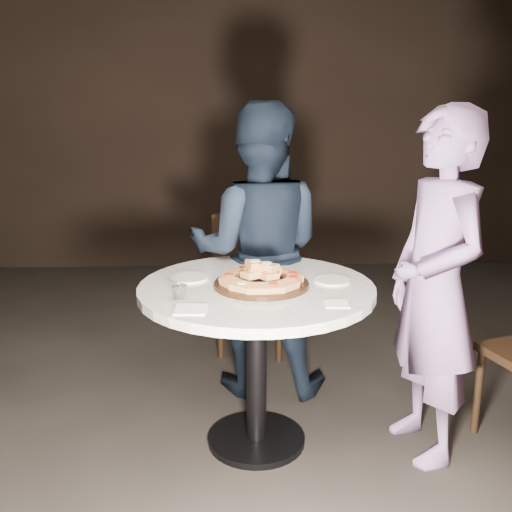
# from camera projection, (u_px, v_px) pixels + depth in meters

# --- Properties ---
(floor) EXTENTS (7.00, 7.00, 0.00)m
(floor) POSITION_uv_depth(u_px,v_px,m) (260.00, 448.00, 2.92)
(floor) COLOR black
(floor) RESTS_ON ground
(table) EXTENTS (1.22, 1.22, 0.86)m
(table) POSITION_uv_depth(u_px,v_px,m) (256.00, 316.00, 2.80)
(table) COLOR black
(table) RESTS_ON ground
(serving_board) EXTENTS (0.56, 0.56, 0.02)m
(serving_board) POSITION_uv_depth(u_px,v_px,m) (261.00, 284.00, 2.73)
(serving_board) COLOR black
(serving_board) RESTS_ON table
(focaccia_pile) EXTENTS (0.41, 0.39, 0.11)m
(focaccia_pile) POSITION_uv_depth(u_px,v_px,m) (262.00, 276.00, 2.72)
(focaccia_pile) COLOR #BC7D48
(focaccia_pile) RESTS_ON serving_board
(plate_left) EXTENTS (0.19, 0.19, 0.01)m
(plate_left) POSITION_uv_depth(u_px,v_px,m) (189.00, 278.00, 2.85)
(plate_left) COLOR white
(plate_left) RESTS_ON table
(plate_right) EXTENTS (0.22, 0.22, 0.01)m
(plate_right) POSITION_uv_depth(u_px,v_px,m) (332.00, 280.00, 2.81)
(plate_right) COLOR white
(plate_right) RESTS_ON table
(water_glass) EXTENTS (0.08, 0.08, 0.06)m
(water_glass) POSITION_uv_depth(u_px,v_px,m) (180.00, 292.00, 2.55)
(water_glass) COLOR silver
(water_glass) RESTS_ON table
(napkin_near) EXTENTS (0.14, 0.14, 0.01)m
(napkin_near) POSITION_uv_depth(u_px,v_px,m) (191.00, 309.00, 2.41)
(napkin_near) COLOR white
(napkin_near) RESTS_ON table
(napkin_far) EXTENTS (0.11, 0.11, 0.01)m
(napkin_far) POSITION_uv_depth(u_px,v_px,m) (337.00, 304.00, 2.48)
(napkin_far) COLOR white
(napkin_far) RESTS_ON table
(chair_far) EXTENTS (0.57, 0.58, 1.02)m
(chair_far) POSITION_uv_depth(u_px,v_px,m) (252.00, 274.00, 3.90)
(chair_far) COLOR black
(chair_far) RESTS_ON ground
(diner_navy) EXTENTS (0.91, 0.75, 1.73)m
(diner_navy) POSITION_uv_depth(u_px,v_px,m) (258.00, 252.00, 3.37)
(diner_navy) COLOR black
(diner_navy) RESTS_ON ground
(diner_teal) EXTENTS (0.52, 0.69, 1.71)m
(diner_teal) POSITION_uv_depth(u_px,v_px,m) (435.00, 288.00, 2.71)
(diner_teal) COLOR #8066A0
(diner_teal) RESTS_ON ground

